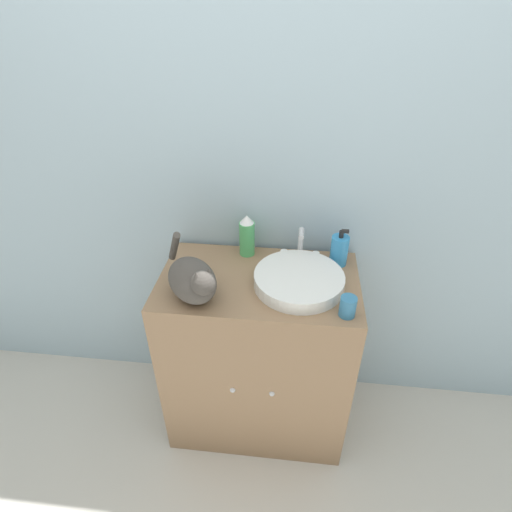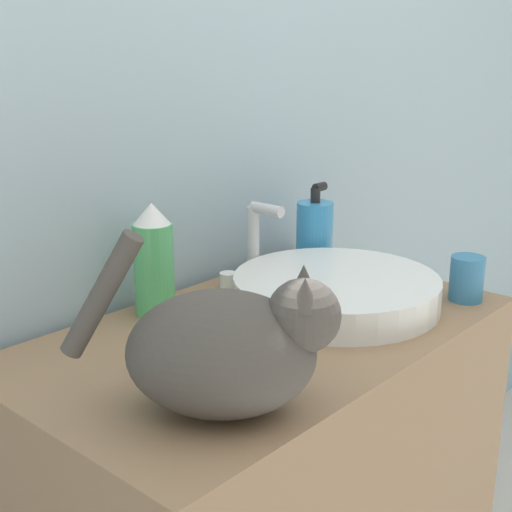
{
  "view_description": "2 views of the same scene",
  "coord_description": "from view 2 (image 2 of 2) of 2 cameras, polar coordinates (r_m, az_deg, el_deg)",
  "views": [
    {
      "loc": [
        0.13,
        -1.06,
        1.91
      ],
      "look_at": [
        -0.01,
        0.22,
        1.04
      ],
      "focal_mm": 28.0,
      "sensor_mm": 36.0,
      "label": 1
    },
    {
      "loc": [
        -0.81,
        -0.46,
        1.35
      ],
      "look_at": [
        -0.07,
        0.2,
        1.05
      ],
      "focal_mm": 50.0,
      "sensor_mm": 36.0,
      "label": 2
    }
  ],
  "objects": [
    {
      "name": "wall_back",
      "position": [
        1.29,
        -9.17,
        11.97
      ],
      "size": [
        6.0,
        0.05,
        2.5
      ],
      "color": "#9EB7C6",
      "rests_on": "ground_plane"
    },
    {
      "name": "sink_basin",
      "position": [
        1.26,
        6.42,
        -2.8
      ],
      "size": [
        0.36,
        0.36,
        0.05
      ],
      "color": "white",
      "rests_on": "vanity_cabinet"
    },
    {
      "name": "faucet",
      "position": [
        1.37,
        -0.04,
        0.5
      ],
      "size": [
        0.17,
        0.09,
        0.16
      ],
      "color": "silver",
      "rests_on": "vanity_cabinet"
    },
    {
      "name": "cat",
      "position": [
        0.88,
        -2.21,
        -7.35
      ],
      "size": [
        0.28,
        0.31,
        0.24
      ],
      "rotation": [
        0.0,
        0.0,
        -0.87
      ],
      "color": "#47423D",
      "rests_on": "vanity_cabinet"
    },
    {
      "name": "soap_bottle",
      "position": [
        1.48,
        4.71,
        1.86
      ],
      "size": [
        0.08,
        0.08,
        0.17
      ],
      "color": "#338CCC",
      "rests_on": "vanity_cabinet"
    },
    {
      "name": "spray_bottle",
      "position": [
        1.21,
        -8.19,
        -0.39
      ],
      "size": [
        0.07,
        0.07,
        0.19
      ],
      "color": "#4CB266",
      "rests_on": "vanity_cabinet"
    },
    {
      "name": "cup",
      "position": [
        1.33,
        16.5,
        -1.73
      ],
      "size": [
        0.06,
        0.06,
        0.08
      ],
      "color": "teal",
      "rests_on": "vanity_cabinet"
    }
  ]
}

